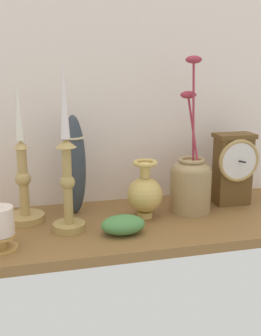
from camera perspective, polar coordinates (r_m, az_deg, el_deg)
name	(u,v)px	position (r cm, az deg, el deg)	size (l,w,h in cm)	color
ground_plane	(128,225)	(106.85, -0.34, -7.94)	(100.00, 36.00, 2.40)	brown
back_wall	(112,88)	(117.16, -2.55, 10.98)	(120.00, 2.00, 65.00)	#F2DED3
mantel_clock	(233,168)	(119.55, 14.05, 0.06)	(12.01, 9.00, 20.32)	brown
candlestick_tall_left	(67,175)	(97.57, -8.76, -0.98)	(7.77, 7.77, 40.30)	tan
candlestick_tall_center	(23,183)	(106.38, -14.60, -2.06)	(9.52, 9.52, 35.78)	tan
brass_vase_bulbous	(145,193)	(106.84, 2.00, -3.47)	(9.20, 9.20, 15.24)	tan
brass_vase_jar	(191,181)	(112.14, 8.33, -1.79)	(11.07, 11.07, 41.16)	#9F8155
tall_ceramic_vase	(74,165)	(108.93, -7.82, 0.44)	(6.15, 6.15, 26.52)	#333B44
ivy_sprig	(123,225)	(98.20, -1.04, -7.85)	(10.55, 7.38, 4.47)	#4B8544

